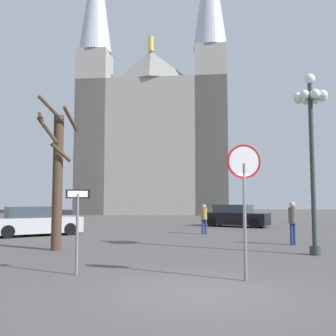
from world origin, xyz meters
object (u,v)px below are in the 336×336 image
one_way_arrow_sign (77,221)px  parked_car_near_black (235,216)px  bare_tree (57,174)px  parked_car_far_silver (35,222)px  pedestrian_standing (204,216)px  cathedral (154,129)px  stop_sign (244,184)px  street_lamp (311,126)px  pedestrian_walking (292,218)px

one_way_arrow_sign → parked_car_near_black: one_way_arrow_sign is taller
bare_tree → one_way_arrow_sign: bearing=-67.0°
bare_tree → parked_car_far_silver: (-2.77, 5.64, -2.12)m
one_way_arrow_sign → pedestrian_standing: size_ratio=1.34×
one_way_arrow_sign → parked_car_near_black: (6.84, 16.35, -0.63)m
parked_car_far_silver → pedestrian_standing: size_ratio=2.99×
cathedral → stop_sign: (3.78, -39.17, -8.72)m
one_way_arrow_sign → cathedral: bearing=89.5°
street_lamp → one_way_arrow_sign: bearing=-155.0°
stop_sign → pedestrian_walking: size_ratio=1.79×
stop_sign → bare_tree: bearing=139.5°
street_lamp → bare_tree: bearing=173.1°
bare_tree → parked_car_near_black: (8.75, 11.84, -2.13)m
stop_sign → parked_car_far_silver: 14.01m
one_way_arrow_sign → pedestrian_walking: one_way_arrow_sign is taller
one_way_arrow_sign → pedestrian_standing: (4.20, 10.92, -0.38)m
stop_sign → street_lamp: size_ratio=0.51×
stop_sign → bare_tree: size_ratio=0.55×
cathedral → parked_car_near_black: bearing=-73.7°
parked_car_near_black → pedestrian_standing: bearing=-115.9°
bare_tree → pedestrian_walking: bearing=9.8°
one_way_arrow_sign → street_lamp: 8.62m
cathedral → street_lamp: cathedral is taller
stop_sign → street_lamp: street_lamp is taller
parked_car_near_black → parked_car_far_silver: parked_car_near_black is taller
parked_car_near_black → pedestrian_walking: size_ratio=2.58×
one_way_arrow_sign → bare_tree: 5.12m
stop_sign → street_lamp: (3.18, 4.04, 2.17)m
one_way_arrow_sign → parked_car_near_black: 17.73m
parked_car_near_black → pedestrian_standing: (-2.64, -5.43, 0.25)m
pedestrian_standing → bare_tree: bearing=-133.7°
street_lamp → parked_car_near_black: 13.48m
bare_tree → pedestrian_standing: 9.05m
cathedral → bare_tree: bearing=-93.8°
stop_sign → one_way_arrow_sign: bearing=171.2°
parked_car_far_silver → pedestrian_walking: 12.78m
cathedral → street_lamp: bearing=-78.8°
cathedral → parked_car_far_silver: (-5.02, -28.38, -10.27)m
cathedral → pedestrian_walking: 34.61m
parked_car_near_black → pedestrian_walking: pedestrian_walking is taller
stop_sign → parked_car_far_silver: bearing=129.2°
pedestrian_walking → bare_tree: bearing=-170.2°
parked_car_far_silver → cathedral: bearing=80.0°
cathedral → pedestrian_standing: size_ratio=22.93×
cathedral → street_lamp: size_ratio=5.80×
one_way_arrow_sign → parked_car_far_silver: size_ratio=0.45×
stop_sign → parked_car_near_black: 17.28m
pedestrian_walking → pedestrian_standing: size_ratio=1.12×
stop_sign → pedestrian_walking: 7.63m
street_lamp → pedestrian_walking: 4.32m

